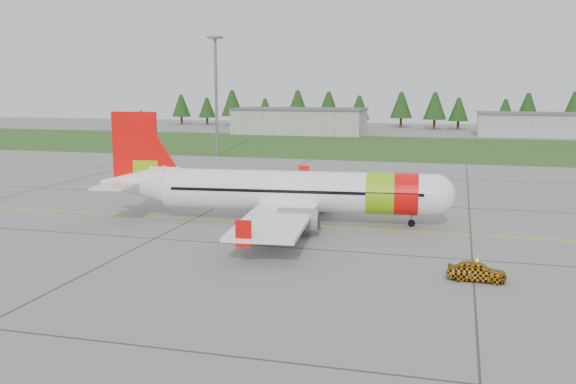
# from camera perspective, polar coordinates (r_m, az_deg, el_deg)

# --- Properties ---
(ground) EXTENTS (320.00, 320.00, 0.00)m
(ground) POSITION_cam_1_polar(r_m,az_deg,el_deg) (48.91, 4.23, -5.24)
(ground) COLOR gray
(ground) RESTS_ON ground
(aircraft) EXTENTS (32.83, 30.39, 9.95)m
(aircraft) POSITION_cam_1_polar(r_m,az_deg,el_deg) (58.16, -0.01, 0.07)
(aircraft) COLOR white
(aircraft) RESTS_ON ground
(follow_me_car) EXTENTS (1.30, 1.53, 3.72)m
(follow_me_car) POSITION_cam_1_polar(r_m,az_deg,el_deg) (42.88, 16.50, -5.19)
(follow_me_car) COLOR #FDAA0E
(follow_me_car) RESTS_ON ground
(service_van) EXTENTS (1.65, 1.56, 4.51)m
(service_van) POSITION_cam_1_polar(r_m,az_deg,el_deg) (115.32, -12.93, 4.29)
(service_van) COLOR silver
(service_van) RESTS_ON ground
(grass_strip) EXTENTS (320.00, 50.00, 0.03)m
(grass_strip) POSITION_cam_1_polar(r_m,az_deg,el_deg) (129.37, 11.04, 3.91)
(grass_strip) COLOR #30561E
(grass_strip) RESTS_ON ground
(taxi_guideline) EXTENTS (120.00, 0.25, 0.02)m
(taxi_guideline) POSITION_cam_1_polar(r_m,az_deg,el_deg) (56.56, 5.75, -3.20)
(taxi_guideline) COLOR gold
(taxi_guideline) RESTS_ON ground
(hangar_west) EXTENTS (32.00, 14.00, 6.00)m
(hangar_west) POSITION_cam_1_polar(r_m,az_deg,el_deg) (161.46, 1.05, 6.26)
(hangar_west) COLOR #A8A8A3
(hangar_west) RESTS_ON ground
(hangar_east) EXTENTS (24.00, 12.00, 5.20)m
(hangar_east) POSITION_cam_1_polar(r_m,az_deg,el_deg) (165.58, 20.67, 5.59)
(hangar_east) COLOR #A8A8A3
(hangar_east) RESTS_ON ground
(floodlight_mast) EXTENTS (0.50, 0.50, 20.00)m
(floodlight_mast) POSITION_cam_1_polar(r_m,az_deg,el_deg) (112.14, -6.40, 8.29)
(floodlight_mast) COLOR slate
(floodlight_mast) RESTS_ON ground
(treeline) EXTENTS (160.00, 8.00, 10.00)m
(treeline) POSITION_cam_1_polar(r_m,az_deg,el_deg) (184.83, 12.33, 7.09)
(treeline) COLOR #1C3F14
(treeline) RESTS_ON ground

